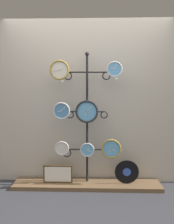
{
  "coord_description": "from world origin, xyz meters",
  "views": [
    {
      "loc": [
        0.1,
        -2.78,
        1.49
      ],
      "look_at": [
        0.0,
        0.36,
        1.13
      ],
      "focal_mm": 35.0,
      "sensor_mm": 36.0,
      "label": 1
    }
  ],
  "objects_px": {
    "clock_bottom_right": "(111,149)",
    "vinyl_record": "(127,172)",
    "display_stand": "(87,140)",
    "clock_bottom_left": "(62,148)",
    "picture_frame": "(58,174)",
    "clock_middle_left": "(62,111)",
    "clock_top_left": "(59,70)",
    "clock_top_right": "(115,69)",
    "clock_middle_center": "(87,112)",
    "clock_bottom_center": "(87,150)"
  },
  "relations": [
    {
      "from": "display_stand",
      "to": "clock_top_left",
      "type": "xyz_separation_m",
      "value": [
        -0.38,
        -0.11,
        1.03
      ]
    },
    {
      "from": "display_stand",
      "to": "clock_middle_left",
      "type": "xyz_separation_m",
      "value": [
        -0.37,
        -0.08,
        0.45
      ]
    },
    {
      "from": "clock_middle_left",
      "to": "clock_middle_center",
      "type": "height_order",
      "value": "clock_middle_center"
    },
    {
      "from": "clock_bottom_left",
      "to": "vinyl_record",
      "type": "relative_size",
      "value": 0.6
    },
    {
      "from": "clock_middle_left",
      "to": "clock_bottom_center",
      "type": "distance_m",
      "value": 0.68
    },
    {
      "from": "display_stand",
      "to": "clock_top_left",
      "type": "distance_m",
      "value": 1.1
    },
    {
      "from": "display_stand",
      "to": "clock_top_right",
      "type": "distance_m",
      "value": 1.11
    },
    {
      "from": "display_stand",
      "to": "vinyl_record",
      "type": "height_order",
      "value": "display_stand"
    },
    {
      "from": "clock_top_left",
      "to": "clock_top_right",
      "type": "bearing_deg",
      "value": 0.4
    },
    {
      "from": "picture_frame",
      "to": "vinyl_record",
      "type": "bearing_deg",
      "value": 0.21
    },
    {
      "from": "display_stand",
      "to": "clock_bottom_left",
      "type": "xyz_separation_m",
      "value": [
        -0.37,
        -0.09,
        -0.1
      ]
    },
    {
      "from": "clock_middle_left",
      "to": "clock_bottom_center",
      "type": "height_order",
      "value": "clock_middle_left"
    },
    {
      "from": "clock_bottom_right",
      "to": "clock_bottom_left",
      "type": "bearing_deg",
      "value": 179.32
    },
    {
      "from": "clock_middle_left",
      "to": "vinyl_record",
      "type": "distance_m",
      "value": 1.32
    },
    {
      "from": "clock_bottom_left",
      "to": "picture_frame",
      "type": "xyz_separation_m",
      "value": [
        -0.07,
        0.01,
        -0.4
      ]
    },
    {
      "from": "clock_middle_center",
      "to": "picture_frame",
      "type": "bearing_deg",
      "value": 174.55
    },
    {
      "from": "display_stand",
      "to": "clock_top_right",
      "type": "bearing_deg",
      "value": -14.85
    },
    {
      "from": "clock_top_right",
      "to": "vinyl_record",
      "type": "bearing_deg",
      "value": 8.93
    },
    {
      "from": "clock_bottom_right",
      "to": "picture_frame",
      "type": "bearing_deg",
      "value": 178.45
    },
    {
      "from": "clock_top_left",
      "to": "clock_bottom_left",
      "type": "bearing_deg",
      "value": 53.53
    },
    {
      "from": "vinyl_record",
      "to": "clock_bottom_left",
      "type": "bearing_deg",
      "value": -179.01
    },
    {
      "from": "display_stand",
      "to": "clock_bottom_right",
      "type": "xyz_separation_m",
      "value": [
        0.35,
        -0.1,
        -0.1
      ]
    },
    {
      "from": "clock_bottom_center",
      "to": "vinyl_record",
      "type": "xyz_separation_m",
      "value": [
        0.59,
        0.03,
        -0.34
      ]
    },
    {
      "from": "clock_top_left",
      "to": "clock_middle_center",
      "type": "distance_m",
      "value": 0.7
    },
    {
      "from": "clock_bottom_right",
      "to": "picture_frame",
      "type": "distance_m",
      "value": 0.89
    },
    {
      "from": "clock_top_left",
      "to": "picture_frame",
      "type": "distance_m",
      "value": 1.53
    },
    {
      "from": "clock_bottom_center",
      "to": "display_stand",
      "type": "bearing_deg",
      "value": 93.04
    },
    {
      "from": "clock_middle_center",
      "to": "clock_bottom_center",
      "type": "xyz_separation_m",
      "value": [
        0.0,
        0.01,
        -0.56
      ]
    },
    {
      "from": "clock_top_left",
      "to": "clock_top_right",
      "type": "relative_size",
      "value": 1.27
    },
    {
      "from": "clock_bottom_right",
      "to": "vinyl_record",
      "type": "xyz_separation_m",
      "value": [
        0.24,
        0.03,
        -0.36
      ]
    },
    {
      "from": "clock_bottom_center",
      "to": "clock_top_left",
      "type": "bearing_deg",
      "value": -179.0
    },
    {
      "from": "clock_middle_center",
      "to": "vinyl_record",
      "type": "bearing_deg",
      "value": 4.4
    },
    {
      "from": "clock_bottom_right",
      "to": "display_stand",
      "type": "bearing_deg",
      "value": 164.91
    },
    {
      "from": "clock_top_right",
      "to": "clock_bottom_center",
      "type": "height_order",
      "value": "clock_top_right"
    },
    {
      "from": "clock_top_right",
      "to": "clock_top_left",
      "type": "bearing_deg",
      "value": -179.6
    },
    {
      "from": "clock_middle_left",
      "to": "clock_bottom_right",
      "type": "distance_m",
      "value": 0.91
    },
    {
      "from": "vinyl_record",
      "to": "picture_frame",
      "type": "bearing_deg",
      "value": -179.79
    },
    {
      "from": "clock_bottom_left",
      "to": "picture_frame",
      "type": "height_order",
      "value": "clock_bottom_left"
    },
    {
      "from": "clock_middle_left",
      "to": "clock_top_right",
      "type": "bearing_deg",
      "value": -1.7
    },
    {
      "from": "clock_bottom_left",
      "to": "picture_frame",
      "type": "relative_size",
      "value": 0.49
    },
    {
      "from": "clock_middle_center",
      "to": "clock_top_right",
      "type": "bearing_deg",
      "value": 1.96
    },
    {
      "from": "vinyl_record",
      "to": "clock_middle_left",
      "type": "bearing_deg",
      "value": -179.41
    },
    {
      "from": "display_stand",
      "to": "picture_frame",
      "type": "distance_m",
      "value": 0.67
    },
    {
      "from": "clock_top_left",
      "to": "clock_bottom_center",
      "type": "height_order",
      "value": "clock_top_left"
    },
    {
      "from": "clock_top_right",
      "to": "clock_bottom_left",
      "type": "relative_size",
      "value": 1.03
    },
    {
      "from": "vinyl_record",
      "to": "picture_frame",
      "type": "distance_m",
      "value": 1.03
    },
    {
      "from": "display_stand",
      "to": "clock_top_right",
      "type": "height_order",
      "value": "display_stand"
    },
    {
      "from": "clock_middle_left",
      "to": "vinyl_record",
      "type": "relative_size",
      "value": 0.7
    },
    {
      "from": "clock_bottom_right",
      "to": "clock_middle_left",
      "type": "bearing_deg",
      "value": 178.79
    },
    {
      "from": "clock_middle_center",
      "to": "clock_bottom_center",
      "type": "distance_m",
      "value": 0.56
    }
  ]
}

